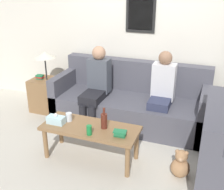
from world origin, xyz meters
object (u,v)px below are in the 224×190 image
Objects in this scene: drinking_glass at (69,117)px; person_left at (96,84)px; couch_main at (130,103)px; coffee_table at (90,131)px; person_right at (162,90)px; teddy_bear at (180,165)px; wine_bottle at (104,121)px.

person_left reaches higher than drinking_glass.
couch_main reaches higher than coffee_table.
person_right is at bearing 56.31° from coffee_table.
coffee_table is 1.00× the size of person_right.
coffee_table is 10.95× the size of drinking_glass.
drinking_glass is 1.44m from person_right.
coffee_table is 3.46× the size of teddy_bear.
person_left reaches higher than coffee_table.
coffee_table is at bearing -8.42° from drinking_glass.
drinking_glass is at bearing -90.16° from person_left.
wine_bottle is 0.51m from drinking_glass.
teddy_bear is at bearing 1.73° from coffee_table.
couch_main is 8.78× the size of wine_bottle.
couch_main reaches higher than teddy_bear.
wine_bottle reaches higher than coffee_table.
wine_bottle is 2.44× the size of drinking_glass.
coffee_table is at bearing -98.55° from couch_main.
teddy_bear is at bearing -49.28° from couch_main.
couch_main is 1.51m from teddy_bear.
coffee_table reaches higher than teddy_bear.
couch_main is at bearing 130.72° from teddy_bear.
person_right is 3.45× the size of teddy_bear.
person_left is 3.46× the size of teddy_bear.
person_left is at bearing 108.87° from coffee_table.
person_left is at bearing 118.72° from wine_bottle.
wine_bottle is 1.06m from person_left.
couch_main is at bearing 65.77° from drinking_glass.
couch_main is 1.96× the size of person_left.
person_left is (0.00, 0.91, 0.15)m from drinking_glass.
drinking_glass is (-0.51, -1.12, 0.20)m from couch_main.
teddy_bear is (0.98, 0.00, -0.42)m from wine_bottle.
person_right is (0.52, 1.01, 0.10)m from wine_bottle.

